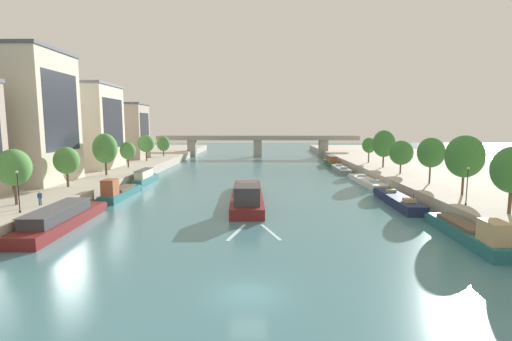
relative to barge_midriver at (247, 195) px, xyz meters
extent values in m
plane|color=#42757F|center=(1.05, -28.80, -1.08)|extent=(400.00, 400.00, 0.00)
cube|color=#B7AD9E|center=(-39.72, 26.20, -0.06)|extent=(36.00, 170.00, 2.04)
cube|color=#B7AD9E|center=(41.82, 26.20, -0.06)|extent=(36.00, 170.00, 2.04)
cube|color=maroon|center=(-0.03, 1.03, -0.43)|extent=(4.93, 22.80, 1.30)
cube|color=maroon|center=(-0.40, 12.71, -0.30)|extent=(4.04, 1.39, 1.02)
cube|color=maroon|center=(-0.03, 1.03, 0.25)|extent=(5.02, 22.80, 0.06)
cube|color=#38383D|center=(0.21, -6.68, 1.42)|extent=(3.30, 4.63, 2.30)
cube|color=black|center=(0.14, -4.40, 1.77)|extent=(2.53, 0.11, 0.64)
cube|color=brown|center=(-0.10, 3.30, 0.46)|extent=(3.66, 11.89, 0.36)
cylinder|color=#232328|center=(0.81, -5.75, 0.83)|extent=(0.07, 0.07, 1.10)
cube|color=silver|center=(2.95, -14.55, -1.07)|extent=(2.18, 5.82, 0.03)
cube|color=silver|center=(-0.65, -14.66, -1.07)|extent=(1.82, 5.91, 0.03)
cube|color=maroon|center=(-19.93, -13.02, -0.49)|extent=(3.72, 15.88, 1.19)
cube|color=maroon|center=(-20.14, -4.78, -0.37)|extent=(3.19, 1.33, 0.96)
cube|color=maroon|center=(-19.93, -13.02, 0.14)|extent=(3.79, 15.88, 0.06)
cube|color=#38383D|center=(-19.91, -13.81, 0.76)|extent=(2.98, 10.18, 1.17)
cube|color=#4C4C51|center=(-19.91, -13.81, 1.38)|extent=(3.19, 10.48, 0.08)
cylinder|color=#232328|center=(-19.31, -17.74, 0.72)|extent=(0.07, 0.07, 1.10)
cube|color=#23666B|center=(-19.68, 3.58, -0.54)|extent=(2.54, 11.37, 1.08)
cube|color=#23666B|center=(-19.61, 9.60, -0.44)|extent=(2.30, 1.26, 0.90)
cube|color=#23666B|center=(-19.68, 3.58, 0.02)|extent=(2.59, 11.37, 0.06)
cube|color=#9E5133|center=(-19.73, -0.28, 1.20)|extent=(1.83, 2.29, 2.29)
cube|color=black|center=(-19.71, 0.87, 1.54)|extent=(1.44, 0.05, 0.64)
cube|color=brown|center=(-19.67, 4.71, 0.23)|extent=(1.95, 5.92, 0.36)
cylinder|color=#232328|center=(-19.36, 0.17, 0.60)|extent=(0.07, 0.07, 1.10)
cube|color=#23666B|center=(-19.99, 16.81, -0.45)|extent=(1.95, 10.34, 1.26)
cube|color=#23666B|center=(-19.98, 22.33, -0.33)|extent=(1.83, 1.26, 1.00)
cube|color=#23666B|center=(-19.99, 16.81, 0.20)|extent=(1.98, 10.34, 0.06)
cube|color=beige|center=(-19.99, 16.29, 0.95)|extent=(1.59, 6.62, 1.43)
cube|color=#4C4C51|center=(-19.99, 16.29, 1.70)|extent=(1.71, 6.82, 0.08)
cylinder|color=#232328|center=(-19.70, 13.71, 0.78)|extent=(0.07, 0.07, 1.10)
cube|color=#23666B|center=(22.07, -17.09, -0.51)|extent=(2.90, 13.13, 1.14)
cube|color=#23666B|center=(22.34, -10.22, -0.40)|extent=(2.32, 1.33, 0.94)
cube|color=#23666B|center=(22.07, -17.09, 0.09)|extent=(2.95, 13.13, 0.06)
cube|color=tan|center=(21.89, -21.52, 1.07)|extent=(1.89, 2.68, 1.89)
cube|color=black|center=(21.94, -20.21, 1.35)|extent=(1.43, 0.09, 0.53)
cube|color=brown|center=(22.12, -15.79, 0.30)|extent=(2.13, 6.85, 0.36)
cylinder|color=#232328|center=(22.27, -21.01, 0.67)|extent=(0.07, 0.07, 1.10)
cube|color=#1E284C|center=(21.26, -1.23, -0.47)|extent=(2.96, 14.31, 1.22)
cube|color=#1E284C|center=(21.42, 6.25, -0.35)|extent=(2.55, 1.31, 0.98)
cube|color=#1E284C|center=(21.26, -1.23, 0.17)|extent=(3.02, 14.32, 0.06)
cube|color=tan|center=(21.33, 1.91, 0.40)|extent=(1.35, 0.93, 0.40)
cube|color=tan|center=(21.18, -5.22, 0.44)|extent=(1.49, 1.13, 0.48)
cylinder|color=#232328|center=(21.57, -5.51, 0.75)|extent=(0.07, 0.07, 1.10)
cube|color=silver|center=(22.12, 17.03, -0.63)|extent=(3.34, 15.22, 0.91)
cube|color=silver|center=(21.86, 24.95, -0.54)|extent=(2.74, 1.29, 0.82)
cube|color=silver|center=(22.12, 17.03, -0.14)|extent=(3.40, 15.22, 0.06)
cube|color=#9EBCD6|center=(22.01, 20.36, 0.09)|extent=(1.45, 0.95, 0.40)
cube|color=#9EBCD6|center=(22.26, 12.80, 0.13)|extent=(1.60, 1.15, 0.48)
cylinder|color=#232328|center=(22.69, 12.51, 0.44)|extent=(0.07, 0.07, 1.10)
cube|color=gray|center=(21.24, 35.45, -0.57)|extent=(3.00, 12.92, 1.02)
cube|color=gray|center=(21.44, 42.22, -0.47)|extent=(2.53, 1.29, 0.87)
cube|color=gray|center=(21.24, 35.45, -0.04)|extent=(3.05, 12.92, 0.06)
cube|color=#9EBCD6|center=(21.32, 38.28, 0.19)|extent=(1.34, 0.94, 0.40)
cube|color=#9EBCD6|center=(21.13, 31.86, 0.23)|extent=(1.48, 1.14, 0.48)
cylinder|color=#232328|center=(21.52, 31.59, 0.54)|extent=(0.07, 0.07, 1.10)
cube|color=#235633|center=(21.53, 49.59, -0.60)|extent=(2.53, 11.10, 0.96)
cube|color=#235633|center=(21.66, 55.47, -0.51)|extent=(2.21, 1.26, 0.84)
cube|color=#235633|center=(21.53, 49.59, -0.09)|extent=(2.58, 11.10, 0.06)
cube|color=#9E5133|center=(21.52, 49.04, 0.74)|extent=(2.03, 7.11, 1.59)
cube|color=#4C4C51|center=(21.52, 49.04, 1.57)|extent=(2.18, 7.33, 0.08)
cylinder|color=#232328|center=(21.81, 46.27, 0.49)|extent=(0.07, 0.07, 1.10)
cylinder|color=brown|center=(-26.38, -10.64, 2.55)|extent=(0.32, 0.32, 3.18)
ellipsoid|color=#4C8942|center=(-26.38, -10.64, 5.30)|extent=(3.73, 3.73, 4.23)
cylinder|color=brown|center=(-26.70, 1.57, 2.37)|extent=(0.35, 0.35, 2.82)
ellipsoid|color=#4C8942|center=(-26.70, 1.57, 4.89)|extent=(3.61, 3.61, 4.01)
cylinder|color=brown|center=(-26.23, 14.21, 2.65)|extent=(0.37, 0.37, 3.38)
ellipsoid|color=#4C8942|center=(-26.23, 14.21, 5.83)|extent=(4.33, 4.33, 5.41)
cylinder|color=brown|center=(-26.53, 26.48, 2.23)|extent=(0.33, 0.33, 2.55)
ellipsoid|color=#4C8942|center=(-26.53, 26.48, 4.54)|extent=(3.29, 3.29, 3.78)
cylinder|color=brown|center=(-26.66, 39.85, 2.57)|extent=(0.32, 0.32, 3.22)
ellipsoid|color=#4C8942|center=(-26.66, 39.85, 5.37)|extent=(4.12, 4.12, 4.31)
cylinder|color=brown|center=(-26.18, 54.58, 2.16)|extent=(0.35, 0.35, 2.41)
ellipsoid|color=#4C8942|center=(-26.18, 54.58, 4.57)|extent=(3.73, 3.73, 4.37)
cylinder|color=brown|center=(27.85, -14.37, 2.59)|extent=(0.35, 0.35, 3.27)
cylinder|color=brown|center=(28.43, -4.26, 2.75)|extent=(0.30, 0.30, 3.58)
ellipsoid|color=#387533|center=(28.43, -4.26, 6.07)|extent=(4.76, 4.76, 5.55)
cylinder|color=brown|center=(28.48, 5.31, 2.74)|extent=(0.26, 0.26, 3.57)
ellipsoid|color=#387533|center=(28.48, 5.31, 5.82)|extent=(4.09, 4.09, 4.70)
cylinder|color=brown|center=(28.25, 16.84, 2.30)|extent=(0.29, 0.29, 2.68)
ellipsoid|color=#387533|center=(28.25, 16.84, 4.90)|extent=(4.30, 4.30, 4.60)
cylinder|color=brown|center=(28.32, 26.85, 2.72)|extent=(0.33, 0.33, 3.52)
ellipsoid|color=#387533|center=(28.32, 26.85, 6.06)|extent=(4.68, 4.68, 5.76)
cylinder|color=brown|center=(28.05, 36.60, 2.54)|extent=(0.29, 0.29, 3.17)
ellipsoid|color=#387533|center=(28.05, 36.60, 5.14)|extent=(3.27, 3.27, 3.67)
cylinder|color=black|center=(-23.49, -14.49, 3.05)|extent=(0.11, 0.11, 4.17)
sphere|color=#EAE5C6|center=(-23.49, -14.49, 5.27)|extent=(0.28, 0.28, 0.28)
cylinder|color=black|center=(-23.49, -14.49, 1.06)|extent=(0.22, 0.22, 0.20)
cylinder|color=black|center=(25.57, -10.34, 3.03)|extent=(0.11, 0.11, 4.14)
sphere|color=#EAE5C6|center=(25.57, -10.34, 5.24)|extent=(0.28, 0.28, 0.28)
cylinder|color=black|center=(25.57, -10.34, 1.06)|extent=(0.22, 0.22, 0.20)
cube|color=beige|center=(-36.64, 5.86, 11.10)|extent=(14.89, 12.52, 20.28)
cube|color=#4C515B|center=(-36.64, 5.86, 21.48)|extent=(15.33, 12.90, 0.50)
cube|color=#232833|center=(-29.18, 5.86, 12.11)|extent=(0.04, 10.02, 12.17)
cube|color=beige|center=(-36.64, 25.66, 9.50)|extent=(15.32, 12.65, 17.08)
cube|color=slate|center=(-36.64, 25.66, 18.28)|extent=(15.78, 13.03, 0.50)
cube|color=#232833|center=(-28.97, 25.66, 10.35)|extent=(0.04, 10.12, 10.25)
cube|color=#A89989|center=(-36.64, 46.50, 8.10)|extent=(15.41, 9.12, 14.28)
cube|color=#4C515B|center=(-36.64, 46.50, 15.49)|extent=(15.88, 9.40, 0.50)
cube|color=#232833|center=(-28.92, 46.50, 8.81)|extent=(0.04, 7.30, 8.57)
cube|color=gray|center=(1.05, 75.89, 4.94)|extent=(69.54, 4.40, 0.60)
cube|color=gray|center=(1.05, 73.89, 5.69)|extent=(69.54, 0.30, 0.90)
cube|color=gray|center=(1.05, 77.89, 5.69)|extent=(69.54, 0.30, 0.90)
cube|color=gray|center=(-21.72, 75.89, 1.78)|extent=(2.80, 3.60, 5.72)
cube|color=gray|center=(1.05, 75.89, 1.78)|extent=(2.80, 3.60, 5.72)
cube|color=gray|center=(23.82, 75.89, 1.78)|extent=(2.80, 3.60, 5.72)
cylinder|color=navy|center=(-23.48, -11.06, 1.38)|extent=(0.13, 0.13, 0.84)
cylinder|color=navy|center=(-23.37, -10.89, 1.38)|extent=(0.13, 0.13, 0.84)
cube|color=#3351A8|center=(-23.43, -10.97, 2.08)|extent=(0.35, 0.39, 0.56)
sphere|color=tan|center=(-23.43, -10.97, 2.48)|extent=(0.21, 0.21, 0.21)
cylinder|color=#3351A8|center=(-23.54, -11.16, 2.08)|extent=(0.09, 0.09, 0.54)
cylinder|color=#3351A8|center=(-23.31, -10.79, 2.08)|extent=(0.09, 0.09, 0.54)
camera|label=1|loc=(1.82, -52.34, 10.25)|focal=25.95mm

